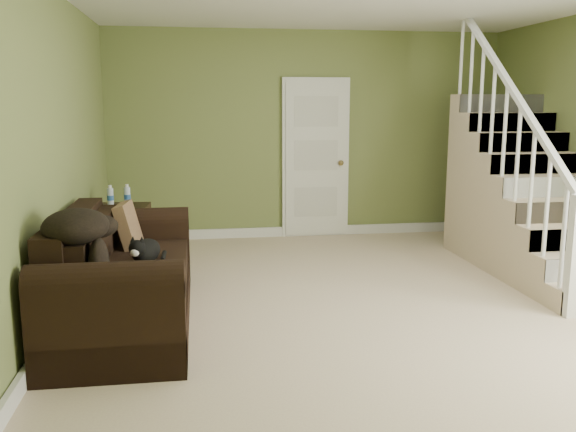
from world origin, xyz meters
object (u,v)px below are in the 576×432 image
object	(u,v)px
cat	(146,251)
banana	(157,266)
sofa	(120,282)
side_table	(122,236)

from	to	relation	value
cat	banana	distance (m)	0.21
cat	banana	size ratio (longest dim) A/B	2.71
sofa	banana	xyz separation A→B (m)	(0.30, -0.18, 0.17)
side_table	banana	size ratio (longest dim) A/B	4.50
side_table	banana	bearing A→B (deg)	-75.71
cat	banana	xyz separation A→B (m)	(0.09, -0.18, -0.07)
sofa	cat	bearing A→B (deg)	1.65
sofa	cat	size ratio (longest dim) A/B	4.16
side_table	banana	world-z (taller)	side_table
side_table	cat	xyz separation A→B (m)	(0.39, -1.69, 0.24)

